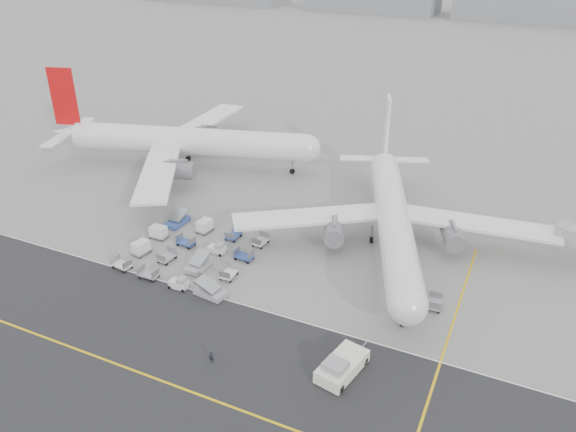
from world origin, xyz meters
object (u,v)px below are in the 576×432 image
at_px(pushback_tug, 341,366).
at_px(ground_crew_a, 211,357).
at_px(airliner_a, 183,141).
at_px(airliner_b, 393,216).

distance_m(pushback_tug, ground_crew_a, 14.68).
height_order(airliner_a, ground_crew_a, airliner_a).
distance_m(airliner_b, ground_crew_a, 36.19).
bearing_deg(airliner_a, pushback_tug, -146.22).
bearing_deg(ground_crew_a, pushback_tug, 8.07).
distance_m(airliner_a, pushback_tug, 64.95).
height_order(airliner_a, airliner_b, airliner_a).
bearing_deg(airliner_a, ground_crew_a, -158.56).
bearing_deg(airliner_a, airliner_b, -120.68).
xyz_separation_m(airliner_b, ground_crew_a, (-11.24, -34.15, -4.17)).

